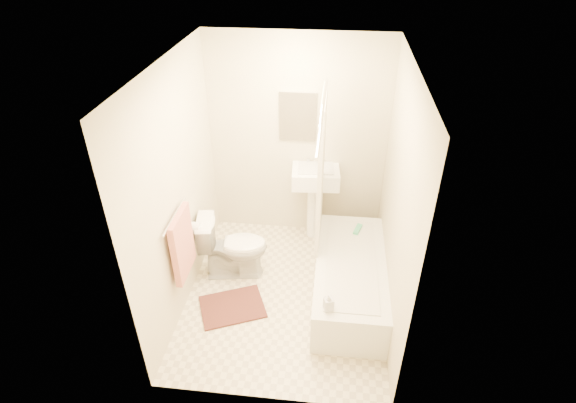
# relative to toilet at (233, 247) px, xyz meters

# --- Properties ---
(floor) EXTENTS (2.40, 2.40, 0.00)m
(floor) POSITION_rel_toilet_xyz_m (0.59, -0.29, -0.36)
(floor) COLOR beige
(floor) RESTS_ON ground
(ceiling) EXTENTS (2.40, 2.40, 0.00)m
(ceiling) POSITION_rel_toilet_xyz_m (0.59, -0.29, 2.04)
(ceiling) COLOR white
(ceiling) RESTS_ON ground
(wall_back) EXTENTS (2.00, 0.02, 2.40)m
(wall_back) POSITION_rel_toilet_xyz_m (0.59, 0.91, 0.84)
(wall_back) COLOR beige
(wall_back) RESTS_ON ground
(wall_left) EXTENTS (0.02, 2.40, 2.40)m
(wall_left) POSITION_rel_toilet_xyz_m (-0.41, -0.29, 0.84)
(wall_left) COLOR beige
(wall_left) RESTS_ON ground
(wall_right) EXTENTS (0.02, 2.40, 2.40)m
(wall_right) POSITION_rel_toilet_xyz_m (1.59, -0.29, 0.84)
(wall_right) COLOR beige
(wall_right) RESTS_ON ground
(mirror) EXTENTS (0.40, 0.03, 0.55)m
(mirror) POSITION_rel_toilet_xyz_m (0.59, 0.89, 1.14)
(mirror) COLOR white
(mirror) RESTS_ON wall_back
(curtain_rod) EXTENTS (0.03, 1.70, 0.03)m
(curtain_rod) POSITION_rel_toilet_xyz_m (0.89, -0.19, 1.64)
(curtain_rod) COLOR silver
(curtain_rod) RESTS_ON wall_back
(shower_curtain) EXTENTS (0.04, 0.80, 1.55)m
(shower_curtain) POSITION_rel_toilet_xyz_m (0.89, 0.21, 0.86)
(shower_curtain) COLOR silver
(shower_curtain) RESTS_ON curtain_rod
(towel_bar) EXTENTS (0.02, 0.60, 0.02)m
(towel_bar) POSITION_rel_toilet_xyz_m (-0.37, -0.54, 0.74)
(towel_bar) COLOR silver
(towel_bar) RESTS_ON wall_left
(towel) EXTENTS (0.06, 0.45, 0.66)m
(towel) POSITION_rel_toilet_xyz_m (-0.34, -0.54, 0.42)
(towel) COLOR #CC7266
(towel) RESTS_ON towel_bar
(toilet_paper) EXTENTS (0.11, 0.12, 0.12)m
(toilet_paper) POSITION_rel_toilet_xyz_m (-0.34, -0.17, 0.34)
(toilet_paper) COLOR white
(toilet_paper) RESTS_ON wall_left
(toilet) EXTENTS (0.78, 0.52, 0.71)m
(toilet) POSITION_rel_toilet_xyz_m (0.00, 0.00, 0.00)
(toilet) COLOR white
(toilet) RESTS_ON floor
(sink) EXTENTS (0.56, 0.46, 1.03)m
(sink) POSITION_rel_toilet_xyz_m (0.82, 0.77, 0.16)
(sink) COLOR white
(sink) RESTS_ON floor
(bathtub) EXTENTS (0.69, 1.58, 0.45)m
(bathtub) POSITION_rel_toilet_xyz_m (1.25, -0.21, -0.13)
(bathtub) COLOR white
(bathtub) RESTS_ON floor
(bath_mat) EXTENTS (0.76, 0.67, 0.02)m
(bath_mat) POSITION_rel_toilet_xyz_m (0.08, -0.53, -0.35)
(bath_mat) COLOR #4F2720
(bath_mat) RESTS_ON floor
(soap_bottle) EXTENTS (0.10, 0.10, 0.18)m
(soap_bottle) POSITION_rel_toilet_xyz_m (1.04, -0.87, 0.18)
(soap_bottle) COLOR white
(soap_bottle) RESTS_ON bathtub
(scrub_brush) EXTENTS (0.11, 0.19, 0.04)m
(scrub_brush) POSITION_rel_toilet_xyz_m (1.32, 0.31, 0.11)
(scrub_brush) COLOR #4DC086
(scrub_brush) RESTS_ON bathtub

